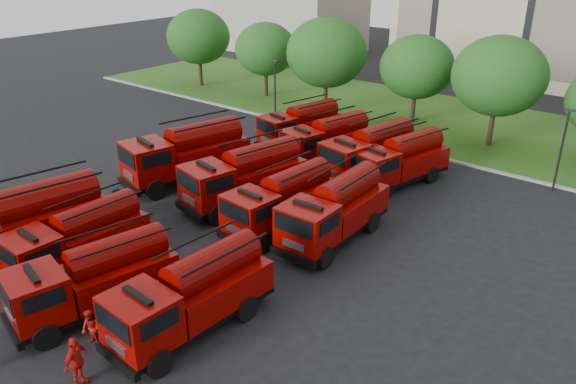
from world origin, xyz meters
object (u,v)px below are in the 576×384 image
fire_truck_3 (192,294)px  fire_truck_7 (335,210)px  firefighter_1 (94,346)px  firefighter_2 (81,384)px  fire_truck_0 (24,222)px  fire_truck_1 (79,239)px  fire_truck_9 (328,140)px  fire_truck_10 (371,152)px  firefighter_3 (199,318)px  fire_truck_4 (187,154)px  fire_truck_2 (95,278)px  fire_truck_6 (283,200)px  fire_truck_5 (245,176)px  fire_truck_8 (302,125)px  fire_truck_11 (401,160)px  firefighter_5 (318,253)px  firefighter_4 (119,217)px

fire_truck_3 → fire_truck_7: (0.18, 9.38, 0.05)m
firefighter_1 → firefighter_2: 2.00m
fire_truck_0 → fire_truck_1: fire_truck_0 is taller
fire_truck_9 → fire_truck_10: size_ratio=0.94×
fire_truck_0 → fire_truck_10: 20.23m
firefighter_3 → fire_truck_4: bearing=-78.6°
fire_truck_9 → fire_truck_7: bearing=-38.9°
fire_truck_2 → fire_truck_7: 11.77m
fire_truck_6 → fire_truck_4: bearing=176.6°
fire_truck_7 → firefighter_1: size_ratio=4.61×
fire_truck_0 → fire_truck_2: size_ratio=1.17×
fire_truck_1 → firefighter_1: size_ratio=4.24×
fire_truck_2 → fire_truck_7: fire_truck_7 is taller
fire_truck_1 → fire_truck_2: bearing=-21.6°
fire_truck_5 → fire_truck_8: fire_truck_5 is taller
fire_truck_3 → fire_truck_4: bearing=141.6°
fire_truck_3 → fire_truck_11: size_ratio=0.97×
fire_truck_5 → firefighter_1: size_ratio=5.00×
fire_truck_5 → fire_truck_9: fire_truck_5 is taller
fire_truck_4 → firefighter_3: (10.87, -9.31, -1.83)m
fire_truck_7 → firefighter_5: fire_truck_7 is taller
fire_truck_6 → fire_truck_9: bearing=115.9°
fire_truck_0 → fire_truck_10: bearing=79.1°
fire_truck_3 → fire_truck_9: bearing=112.2°
fire_truck_6 → fire_truck_8: size_ratio=1.00×
fire_truck_2 → firefighter_5: size_ratio=3.64×
firefighter_1 → fire_truck_7: bearing=81.8°
fire_truck_6 → fire_truck_11: fire_truck_11 is taller
fire_truck_1 → fire_truck_3: size_ratio=0.94×
fire_truck_4 → firefighter_3: 14.43m
fire_truck_6 → fire_truck_8: (-7.14, 10.90, -0.04)m
fire_truck_5 → fire_truck_9: (-0.18, 8.44, -0.15)m
fire_truck_1 → fire_truck_4: fire_truck_4 is taller
fire_truck_8 → fire_truck_7: bearing=-33.7°
fire_truck_4 → firefighter_2: (10.42, -14.40, -1.83)m
firefighter_5 → fire_truck_7: bearing=-85.7°
firefighter_3 → firefighter_4: (-10.08, 3.45, 0.00)m
fire_truck_7 → fire_truck_9: 10.90m
fire_truck_7 → fire_truck_11: size_ratio=1.00×
fire_truck_2 → fire_truck_3: (3.95, 1.64, 0.05)m
fire_truck_5 → fire_truck_6: bearing=-3.4°
fire_truck_2 → fire_truck_11: fire_truck_11 is taller
fire_truck_11 → firefighter_5: (1.06, -10.03, -1.58)m
fire_truck_5 → fire_truck_11: (5.53, 8.03, -0.13)m
fire_truck_3 → fire_truck_7: size_ratio=0.97×
fire_truck_3 → firefighter_3: (-0.34, 0.54, -1.59)m
fire_truck_6 → firefighter_1: bearing=-83.5°
fire_truck_1 → fire_truck_8: (-2.38, 19.76, 0.03)m
fire_truck_6 → firefighter_4: size_ratio=4.11×
fire_truck_4 → fire_truck_5: bearing=11.4°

